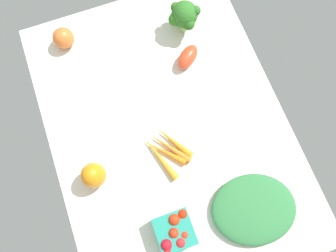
% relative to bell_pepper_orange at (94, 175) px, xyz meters
% --- Properties ---
extents(tablecloth, '(1.04, 0.76, 0.02)m').
position_rel_bell_pepper_orange_xyz_m(tablecloth, '(0.08, -0.26, -0.06)').
color(tablecloth, silver).
rests_on(tablecloth, ground).
extents(bell_pepper_orange, '(0.10, 0.10, 0.10)m').
position_rel_bell_pepper_orange_xyz_m(bell_pepper_orange, '(0.00, 0.00, 0.00)').
color(bell_pepper_orange, orange).
rests_on(bell_pepper_orange, tablecloth).
extents(heirloom_tomato_orange, '(0.07, 0.07, 0.07)m').
position_rel_bell_pepper_orange_xyz_m(heirloom_tomato_orange, '(0.49, -0.03, -0.01)').
color(heirloom_tomato_orange, orange).
rests_on(heirloom_tomato_orange, tablecloth).
extents(broccoli_head, '(0.11, 0.11, 0.12)m').
position_rel_bell_pepper_orange_xyz_m(broccoli_head, '(0.41, -0.44, 0.02)').
color(broccoli_head, '#A2CB76').
rests_on(broccoli_head, tablecloth).
extents(carrot_bunch, '(0.19, 0.15, 0.02)m').
position_rel_bell_pepper_orange_xyz_m(carrot_bunch, '(0.01, -0.23, -0.04)').
color(carrot_bunch, orange).
rests_on(carrot_bunch, tablecloth).
extents(berry_basket, '(0.11, 0.11, 0.08)m').
position_rel_bell_pepper_orange_xyz_m(berry_basket, '(-0.23, -0.17, -0.01)').
color(berry_basket, teal).
rests_on(berry_basket, tablecloth).
extents(leafy_greens_clump, '(0.25, 0.29, 0.04)m').
position_rel_bell_pepper_orange_xyz_m(leafy_greens_clump, '(-0.26, -0.42, -0.03)').
color(leafy_greens_clump, '#327740').
rests_on(leafy_greens_clump, tablecloth).
extents(roma_tomato, '(0.10, 0.11, 0.05)m').
position_rel_bell_pepper_orange_xyz_m(roma_tomato, '(0.28, -0.41, -0.02)').
color(roma_tomato, '#E44424').
rests_on(roma_tomato, tablecloth).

